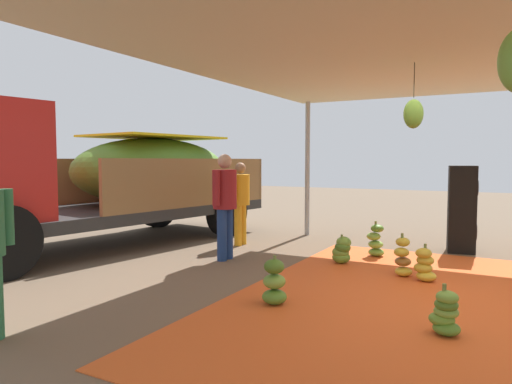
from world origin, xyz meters
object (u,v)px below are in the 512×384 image
(cargo_truck_main, at_px, (94,177))
(banana_bunch_13, at_px, (425,265))
(banana_bunch_7, at_px, (376,242))
(worker_2, at_px, (240,197))
(banana_bunch_6, at_px, (274,283))
(banana_bunch_8, at_px, (403,258))
(banana_bunch_2, at_px, (342,251))
(banana_bunch_3, at_px, (445,314))
(speaker_stack, at_px, (462,209))
(worker_1, at_px, (225,199))

(cargo_truck_main, bearing_deg, banana_bunch_13, -86.62)
(banana_bunch_7, relative_size, worker_2, 0.37)
(banana_bunch_6, xyz_separation_m, cargo_truck_main, (1.48, 4.34, 1.03))
(banana_bunch_7, xyz_separation_m, banana_bunch_8, (-1.13, -0.65, 0.00))
(banana_bunch_2, relative_size, cargo_truck_main, 0.06)
(banana_bunch_8, bearing_deg, banana_bunch_3, -158.95)
(banana_bunch_7, height_order, cargo_truck_main, cargo_truck_main)
(banana_bunch_8, bearing_deg, worker_2, 72.43)
(cargo_truck_main, xyz_separation_m, worker_2, (1.44, -2.19, -0.37))
(banana_bunch_2, height_order, banana_bunch_13, banana_bunch_13)
(banana_bunch_8, distance_m, speaker_stack, 2.34)
(worker_1, xyz_separation_m, worker_2, (1.22, 0.44, -0.08))
(banana_bunch_13, relative_size, speaker_stack, 0.33)
(banana_bunch_8, bearing_deg, speaker_stack, -13.54)
(worker_1, bearing_deg, cargo_truck_main, 94.65)
(banana_bunch_6, relative_size, banana_bunch_8, 0.92)
(worker_2, height_order, speaker_stack, worker_2)
(worker_2, bearing_deg, banana_bunch_7, -86.73)
(banana_bunch_6, relative_size, speaker_stack, 0.36)
(banana_bunch_3, distance_m, banana_bunch_6, 1.74)
(banana_bunch_7, distance_m, speaker_stack, 1.69)
(banana_bunch_2, relative_size, banana_bunch_3, 0.97)
(cargo_truck_main, bearing_deg, worker_1, -85.35)
(banana_bunch_2, height_order, banana_bunch_8, banana_bunch_8)
(worker_1, bearing_deg, banana_bunch_2, -70.85)
(banana_bunch_8, bearing_deg, cargo_truck_main, 94.85)
(banana_bunch_3, bearing_deg, banana_bunch_8, 21.05)
(banana_bunch_2, height_order, worker_1, worker_1)
(banana_bunch_13, relative_size, worker_1, 0.29)
(banana_bunch_7, distance_m, worker_2, 2.56)
(cargo_truck_main, bearing_deg, banana_bunch_3, -104.07)
(banana_bunch_2, distance_m, cargo_truck_main, 4.55)
(banana_bunch_7, bearing_deg, banana_bunch_8, -150.10)
(banana_bunch_3, distance_m, worker_2, 4.93)
(banana_bunch_3, height_order, cargo_truck_main, cargo_truck_main)
(banana_bunch_2, relative_size, banana_bunch_7, 0.77)
(worker_2, xyz_separation_m, speaker_stack, (1.23, -3.65, -0.15))
(banana_bunch_2, distance_m, banana_bunch_3, 2.90)
(banana_bunch_7, bearing_deg, banana_bunch_13, -142.74)
(banana_bunch_8, distance_m, cargo_truck_main, 5.43)
(cargo_truck_main, xyz_separation_m, speaker_stack, (2.67, -5.85, -0.52))
(banana_bunch_6, relative_size, worker_2, 0.35)
(banana_bunch_13, distance_m, worker_1, 3.08)
(banana_bunch_8, relative_size, worker_2, 0.38)
(worker_1, relative_size, worker_2, 1.09)
(banana_bunch_13, distance_m, speaker_stack, 2.41)
(banana_bunch_8, height_order, speaker_stack, speaker_stack)
(banana_bunch_2, distance_m, banana_bunch_7, 0.83)
(worker_2, distance_m, speaker_stack, 3.86)
(banana_bunch_2, xyz_separation_m, banana_bunch_8, (-0.36, -0.97, 0.05))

